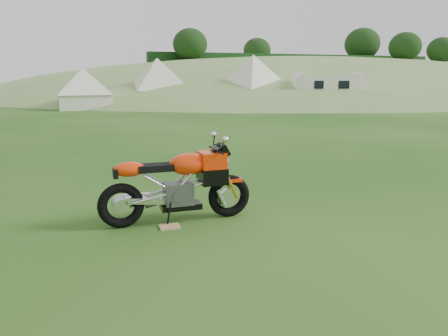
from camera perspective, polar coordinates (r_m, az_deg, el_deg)
name	(u,v)px	position (r m, az deg, el deg)	size (l,w,h in m)	color
ground	(251,203)	(6.89, 3.61, -4.60)	(120.00, 120.00, 0.00)	#14440E
hillside	(300,92)	(53.24, 9.88, 9.78)	(80.00, 64.00, 8.00)	#65924A
hedgerow	(300,92)	(53.24, 9.88, 9.78)	(36.00, 1.20, 8.60)	black
sport_motorcycle	(177,179)	(5.90, -6.22, -1.47)	(1.99, 0.50, 1.19)	red
plywood_board	(170,227)	(5.85, -7.11, -7.60)	(0.27, 0.21, 0.02)	tan
tent_left	(84,88)	(27.24, -17.83, 9.97)	(2.86, 2.86, 2.48)	silver
tent_mid	(158,83)	(29.19, -8.64, 10.89)	(3.31, 3.31, 2.87)	beige
tent_right	(253,83)	(28.43, 3.80, 11.07)	(3.42, 3.42, 2.97)	silver
caravan	(328,91)	(27.76, 13.42, 9.81)	(4.39, 1.96, 2.05)	white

